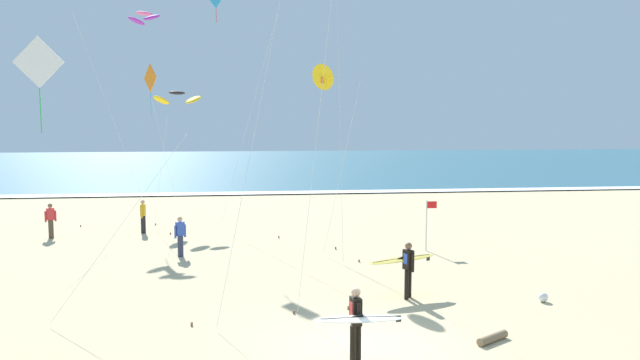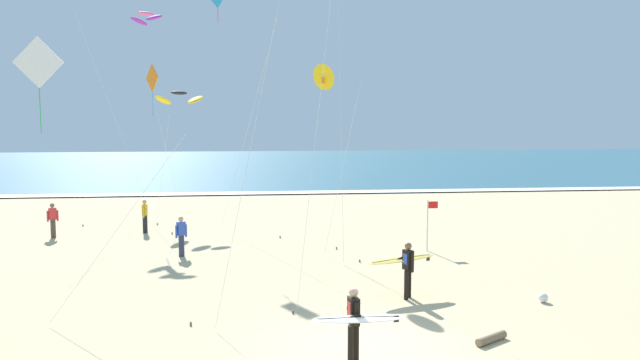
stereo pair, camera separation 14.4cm
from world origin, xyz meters
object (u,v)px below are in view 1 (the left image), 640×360
object	(u,v)px
kite_arc_charcoal_close	(177,98)
bystander_yellow_top	(143,216)
lifeguard_flag	(428,220)
driftwood_log	(493,338)
beach_ball	(543,297)
bystander_red_top	(51,221)
kite_diamond_ivory_low	(43,71)
kite_diamond_amber_extra	(151,82)
surfer_lead	(358,319)
kite_diamond_cobalt_near	(217,0)
bystander_blue_top	(180,236)
surfer_trailing	(405,263)
kite_arc_rose_far	(144,18)
kite_delta_golden_outer	(324,78)

from	to	relation	value
kite_arc_charcoal_close	bystander_yellow_top	distance (m)	7.13
lifeguard_flag	driftwood_log	world-z (taller)	lifeguard_flag
beach_ball	bystander_red_top	bearing A→B (deg)	145.94
kite_diamond_ivory_low	kite_diamond_amber_extra	world-z (taller)	kite_diamond_amber_extra
surfer_lead	driftwood_log	xyz separation A→B (m)	(3.49, 1.03, -0.94)
kite_diamond_cobalt_near	kite_arc_charcoal_close	bearing A→B (deg)	124.07
kite_arc_charcoal_close	driftwood_log	xyz separation A→B (m)	(9.54, -19.63, -6.42)
bystander_blue_top	beach_ball	size ratio (longest dim) A/B	5.68
surfer_trailing	kite_arc_rose_far	bearing A→B (deg)	121.95
bystander_red_top	beach_ball	world-z (taller)	bystander_red_top
bystander_yellow_top	lifeguard_flag	world-z (taller)	lifeguard_flag
kite_diamond_ivory_low	beach_ball	distance (m)	15.07
lifeguard_flag	kite_diamond_amber_extra	bearing A→B (deg)	152.11
kite_arc_rose_far	beach_ball	world-z (taller)	kite_arc_rose_far
kite_diamond_ivory_low	driftwood_log	xyz separation A→B (m)	(10.86, -2.34, -6.45)
lifeguard_flag	driftwood_log	bearing A→B (deg)	-98.09
surfer_lead	bystander_yellow_top	size ratio (longest dim) A/B	1.32
surfer_lead	lifeguard_flag	world-z (taller)	lifeguard_flag
kite_diamond_ivory_low	lifeguard_flag	bearing A→B (deg)	32.53
kite_diamond_cobalt_near	kite_delta_golden_outer	size ratio (longest dim) A/B	1.61
kite_arc_charcoal_close	beach_ball	distance (m)	21.70
kite_diamond_cobalt_near	kite_arc_charcoal_close	size ratio (longest dim) A/B	1.75
kite_diamond_ivory_low	bystander_red_top	xyz separation A→B (m)	(-3.87, 12.42, -5.74)
surfer_trailing	kite_diamond_ivory_low	xyz separation A→B (m)	(-9.71, -1.59, 5.50)
bystander_yellow_top	bystander_blue_top	bearing A→B (deg)	-66.49
kite_diamond_ivory_low	driftwood_log	size ratio (longest dim) A/B	7.37
kite_diamond_cobalt_near	kite_diamond_amber_extra	size ratio (longest dim) A/B	1.50
kite_diamond_ivory_low	bystander_blue_top	bearing A→B (deg)	73.35
bystander_red_top	bystander_blue_top	distance (m)	7.69
lifeguard_flag	beach_ball	world-z (taller)	lifeguard_flag
kite_diamond_ivory_low	bystander_yellow_top	world-z (taller)	kite_diamond_ivory_low
lifeguard_flag	driftwood_log	size ratio (longest dim) A/B	2.09
surfer_trailing	kite_diamond_amber_extra	xyz separation A→B (m)	(-9.25, 12.53, 6.09)
kite_diamond_ivory_low	kite_arc_charcoal_close	distance (m)	17.34
surfer_trailing	bystander_blue_top	size ratio (longest dim) A/B	1.50
kite_diamond_amber_extra	bystander_yellow_top	size ratio (longest dim) A/B	5.04
kite_diamond_cobalt_near	bystander_yellow_top	bearing A→B (deg)	-170.83
bystander_blue_top	bystander_yellow_top	bearing A→B (deg)	113.51
surfer_lead	kite_arc_rose_far	distance (m)	24.47
bystander_blue_top	kite_arc_charcoal_close	bearing A→B (deg)	96.40
kite_arc_rose_far	bystander_yellow_top	world-z (taller)	kite_arc_rose_far
kite_diamond_amber_extra	kite_delta_golden_outer	bearing A→B (deg)	-41.84
kite_arc_rose_far	bystander_blue_top	xyz separation A→B (m)	(2.73, -9.81, -9.91)
kite_arc_rose_far	bystander_blue_top	world-z (taller)	kite_arc_rose_far
beach_ball	driftwood_log	distance (m)	4.04
kite_diamond_amber_extra	lifeguard_flag	xyz separation A→B (m)	(11.85, -6.27, -5.87)
surfer_trailing	beach_ball	distance (m)	4.15
kite_diamond_amber_extra	bystander_yellow_top	xyz separation A→B (m)	(-0.38, -0.92, -6.32)
kite_arc_rose_far	kite_diamond_amber_extra	world-z (taller)	kite_arc_rose_far
surfer_trailing	driftwood_log	xyz separation A→B (m)	(1.15, -3.93, -0.95)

